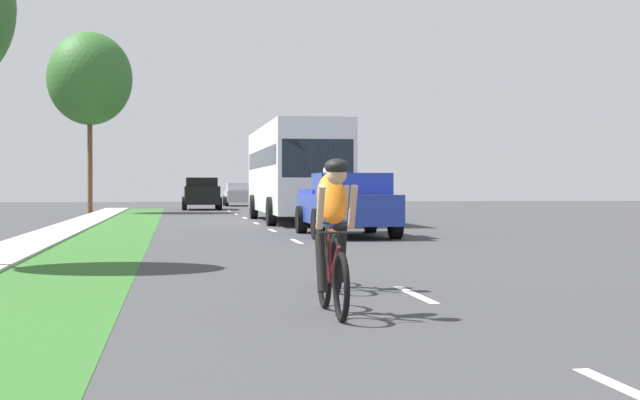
# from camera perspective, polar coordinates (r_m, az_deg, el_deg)

# --- Properties ---
(ground_plane) EXTENTS (120.00, 120.00, 0.00)m
(ground_plane) POSITION_cam_1_polar(r_m,az_deg,el_deg) (21.32, -1.01, -2.69)
(ground_plane) COLOR #38383A
(grass_verge) EXTENTS (2.04, 70.00, 0.01)m
(grass_verge) POSITION_cam_1_polar(r_m,az_deg,el_deg) (21.18, -13.02, -2.72)
(grass_verge) COLOR #2D6026
(grass_verge) RESTS_ON ground_plane
(sidewalk_concrete) EXTENTS (1.31, 70.00, 0.10)m
(sidewalk_concrete) POSITION_cam_1_polar(r_m,az_deg,el_deg) (21.37, -17.51, -2.70)
(sidewalk_concrete) COLOR #B2ADA3
(sidewalk_concrete) RESTS_ON ground_plane
(lane_markings_center) EXTENTS (0.12, 52.20, 0.01)m
(lane_markings_center) POSITION_cam_1_polar(r_m,az_deg,el_deg) (25.28, -2.23, -2.13)
(lane_markings_center) COLOR white
(lane_markings_center) RESTS_ON ground_plane
(cyclist_lead) EXTENTS (0.42, 1.72, 1.58)m
(cyclist_lead) POSITION_cam_1_polar(r_m,az_deg,el_deg) (9.57, 0.78, -2.13)
(cyclist_lead) COLOR black
(cyclist_lead) RESTS_ON ground_plane
(cyclist_trailing) EXTENTS (0.42, 1.72, 1.58)m
(cyclist_trailing) POSITION_cam_1_polar(r_m,az_deg,el_deg) (12.06, 0.59, -1.52)
(cyclist_trailing) COLOR black
(cyclist_trailing) RESTS_ON ground_plane
(pickup_blue) EXTENTS (2.22, 5.10, 1.64)m
(pickup_blue) POSITION_cam_1_polar(r_m,az_deg,el_deg) (24.88, 1.62, -0.27)
(pickup_blue) COLOR #23389E
(pickup_blue) RESTS_ON ground_plane
(bus_white) EXTENTS (2.78, 11.60, 3.48)m
(bus_white) POSITION_cam_1_polar(r_m,az_deg,el_deg) (35.15, -1.54, 1.93)
(bus_white) COLOR silver
(bus_white) RESTS_ON ground_plane
(suv_black) EXTENTS (2.15, 4.70, 1.79)m
(suv_black) POSITION_cam_1_polar(r_m,az_deg,el_deg) (53.57, -7.14, 0.44)
(suv_black) COLOR black
(suv_black) RESTS_ON ground_plane
(sedan_silver) EXTENTS (1.98, 4.30, 1.52)m
(sedan_silver) POSITION_cam_1_polar(r_m,az_deg,el_deg) (63.57, -4.90, 0.34)
(sedan_silver) COLOR #A5A8AD
(sedan_silver) RESTS_ON ground_plane
(street_tree_far) EXTENTS (4.12, 4.12, 8.83)m
(street_tree_far) POSITION_cam_1_polar(r_m,az_deg,el_deg) (47.93, -13.67, 7.09)
(street_tree_far) COLOR brown
(street_tree_far) RESTS_ON ground_plane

